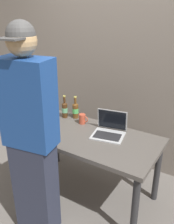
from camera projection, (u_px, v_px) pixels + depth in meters
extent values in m
plane|color=slate|center=(87.00, 192.00, 2.76)|extent=(8.00, 8.00, 0.00)
cube|color=#56514C|center=(87.00, 137.00, 2.48)|extent=(1.45, 0.73, 0.04)
cylinder|color=#2D2D30|center=(21.00, 161.00, 2.71)|extent=(0.06, 0.06, 0.69)
cylinder|color=#2D2D30|center=(135.00, 210.00, 2.06)|extent=(0.06, 0.06, 0.69)
cylinder|color=#2D2D30|center=(56.00, 138.00, 3.19)|extent=(0.06, 0.06, 0.69)
cylinder|color=#2D2D30|center=(157.00, 172.00, 2.53)|extent=(0.06, 0.06, 0.69)
cube|color=#B7BABC|center=(108.00, 136.00, 2.44)|extent=(0.36, 0.32, 0.01)
cube|color=#232326|center=(107.00, 136.00, 2.42)|extent=(0.29, 0.20, 0.00)
cube|color=#B7BABC|center=(112.00, 120.00, 2.52)|extent=(0.31, 0.09, 0.22)
cube|color=black|center=(112.00, 120.00, 2.52)|extent=(0.29, 0.08, 0.20)
cylinder|color=#472B14|center=(65.00, 111.00, 2.84)|extent=(0.06, 0.06, 0.17)
cone|color=#472B14|center=(64.00, 103.00, 2.80)|extent=(0.06, 0.06, 0.02)
cylinder|color=#472B14|center=(64.00, 99.00, 2.79)|extent=(0.03, 0.03, 0.07)
cylinder|color=#BFB74C|center=(64.00, 96.00, 2.77)|extent=(0.03, 0.03, 0.01)
cylinder|color=#64AD7C|center=(65.00, 110.00, 2.84)|extent=(0.07, 0.07, 0.06)
cylinder|color=brown|center=(75.00, 111.00, 2.83)|extent=(0.07, 0.07, 0.16)
cone|color=brown|center=(75.00, 104.00, 2.79)|extent=(0.07, 0.07, 0.02)
cylinder|color=brown|center=(75.00, 100.00, 2.77)|extent=(0.03, 0.03, 0.06)
cylinder|color=#BFB74C|center=(75.00, 97.00, 2.76)|extent=(0.03, 0.03, 0.01)
cylinder|color=#52BF5D|center=(75.00, 111.00, 2.82)|extent=(0.07, 0.07, 0.06)
cube|color=#2D3347|center=(36.00, 188.00, 2.15)|extent=(0.37, 0.27, 0.90)
cube|color=#1E4793|center=(28.00, 104.00, 1.84)|extent=(0.44, 0.29, 0.69)
sphere|color=tan|center=(21.00, 41.00, 1.66)|extent=(0.21, 0.21, 0.21)
sphere|color=#4C4C4C|center=(21.00, 35.00, 1.65)|extent=(0.20, 0.20, 0.20)
cube|color=#4C4C4C|center=(9.00, 39.00, 1.55)|extent=(0.19, 0.15, 0.01)
cylinder|color=#BF4C33|center=(82.00, 119.00, 2.70)|extent=(0.07, 0.07, 0.11)
torus|color=#BF4C33|center=(85.00, 119.00, 2.68)|extent=(0.07, 0.01, 0.07)
cube|color=gray|center=(125.00, 63.00, 2.91)|extent=(6.00, 0.10, 2.60)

